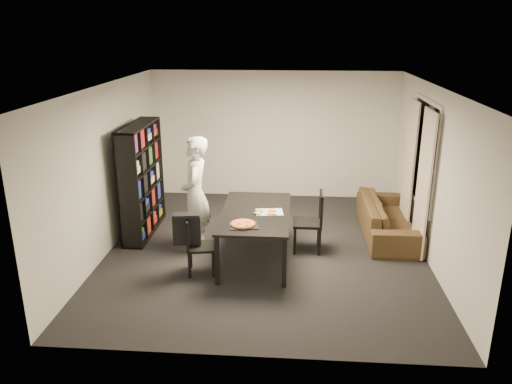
# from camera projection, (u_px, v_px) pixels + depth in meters

# --- Properties ---
(room) EXTENTS (5.01, 5.51, 2.61)m
(room) POSITION_uv_depth(u_px,v_px,m) (266.00, 172.00, 7.64)
(room) COLOR black
(room) RESTS_ON ground
(window_pane) EXTENTS (0.02, 1.40, 1.60)m
(window_pane) POSITION_uv_depth(u_px,v_px,m) (424.00, 153.00, 7.96)
(window_pane) COLOR black
(window_pane) RESTS_ON room
(window_frame) EXTENTS (0.03, 1.52, 1.72)m
(window_frame) POSITION_uv_depth(u_px,v_px,m) (423.00, 153.00, 7.96)
(window_frame) COLOR white
(window_frame) RESTS_ON room
(curtain_left) EXTENTS (0.03, 0.70, 2.25)m
(curtain_left) POSITION_uv_depth(u_px,v_px,m) (424.00, 184.00, 7.59)
(curtain_left) COLOR beige
(curtain_left) RESTS_ON room
(curtain_right) EXTENTS (0.03, 0.70, 2.25)m
(curtain_right) POSITION_uv_depth(u_px,v_px,m) (409.00, 166.00, 8.57)
(curtain_right) COLOR beige
(curtain_right) RESTS_ON room
(bookshelf) EXTENTS (0.35, 1.50, 1.90)m
(bookshelf) POSITION_uv_depth(u_px,v_px,m) (142.00, 180.00, 8.47)
(bookshelf) COLOR black
(bookshelf) RESTS_ON room
(dining_table) EXTENTS (1.03, 1.85, 0.77)m
(dining_table) POSITION_uv_depth(u_px,v_px,m) (255.00, 216.00, 7.54)
(dining_table) COLOR black
(dining_table) RESTS_ON room
(chair_left) EXTENTS (0.45, 0.45, 0.85)m
(chair_left) POSITION_uv_depth(u_px,v_px,m) (195.00, 242.00, 7.16)
(chair_left) COLOR black
(chair_left) RESTS_ON room
(chair_right) EXTENTS (0.45, 0.45, 0.97)m
(chair_right) POSITION_uv_depth(u_px,v_px,m) (314.00, 218.00, 7.88)
(chair_right) COLOR black
(chair_right) RESTS_ON room
(draped_jacket) EXTENTS (0.40, 0.22, 0.47)m
(draped_jacket) POSITION_uv_depth(u_px,v_px,m) (187.00, 228.00, 7.09)
(draped_jacket) COLOR black
(draped_jacket) RESTS_ON chair_left
(person) EXTENTS (0.49, 0.71, 1.85)m
(person) POSITION_uv_depth(u_px,v_px,m) (195.00, 195.00, 7.81)
(person) COLOR silver
(person) RESTS_ON room
(baking_tray) EXTENTS (0.45, 0.39, 0.01)m
(baking_tray) POSITION_uv_depth(u_px,v_px,m) (243.00, 225.00, 6.99)
(baking_tray) COLOR black
(baking_tray) RESTS_ON dining_table
(pepperoni_pizza) EXTENTS (0.35, 0.35, 0.03)m
(pepperoni_pizza) POSITION_uv_depth(u_px,v_px,m) (243.00, 224.00, 6.99)
(pepperoni_pizza) COLOR olive
(pepperoni_pizza) RESTS_ON dining_table
(kitchen_towel) EXTENTS (0.43, 0.35, 0.01)m
(kitchen_towel) POSITION_uv_depth(u_px,v_px,m) (269.00, 212.00, 7.49)
(kitchen_towel) COLOR silver
(kitchen_towel) RESTS_ON dining_table
(pizza_slices) EXTENTS (0.46, 0.43, 0.01)m
(pizza_slices) POSITION_uv_depth(u_px,v_px,m) (265.00, 212.00, 7.47)
(pizza_slices) COLOR gold
(pizza_slices) RESTS_ON dining_table
(sofa) EXTENTS (0.82, 2.09, 0.61)m
(sofa) POSITION_uv_depth(u_px,v_px,m) (388.00, 218.00, 8.55)
(sofa) COLOR #402F19
(sofa) RESTS_ON room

